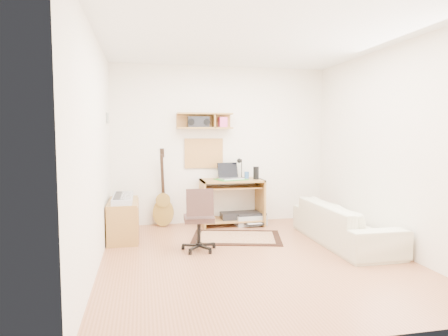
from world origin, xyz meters
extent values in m
cube|color=#AD6E48|center=(0.00, 0.00, -0.01)|extent=(3.60, 4.00, 0.01)
cube|color=white|center=(0.00, 0.00, 2.60)|extent=(3.60, 4.00, 0.01)
cube|color=white|center=(0.00, 2.00, 1.30)|extent=(3.60, 0.01, 2.60)
cube|color=white|center=(-1.80, 0.00, 1.30)|extent=(0.01, 4.00, 2.60)
cube|color=white|center=(1.80, 0.00, 1.30)|extent=(0.01, 4.00, 2.60)
cube|color=#A5773A|center=(-0.30, 1.88, 1.70)|extent=(0.90, 0.25, 0.26)
cube|color=tan|center=(-0.30, 1.98, 1.17)|extent=(0.64, 0.03, 0.49)
cube|color=#4C8CBF|center=(-1.79, 1.50, 1.72)|extent=(0.02, 0.20, 0.15)
cylinder|color=black|center=(0.51, 1.68, 0.85)|extent=(0.09, 0.09, 0.21)
cylinder|color=#3766A5|center=(0.40, 1.83, 0.81)|extent=(0.08, 0.08, 0.11)
cube|color=black|center=(-0.40, 1.87, 1.68)|extent=(0.34, 0.16, 0.18)
cube|color=#CBB688|center=(0.01, 0.91, 0.01)|extent=(1.42, 1.11, 0.02)
cube|color=#A5773A|center=(-1.58, 1.19, 0.28)|extent=(0.40, 0.90, 0.55)
cube|color=#B2B5BA|center=(-1.58, 1.19, 0.59)|extent=(0.27, 0.86, 0.08)
cylinder|color=white|center=(-1.65, 0.99, 0.15)|extent=(0.25, 0.25, 0.30)
cube|color=#A5A8AA|center=(0.42, 1.71, 0.09)|extent=(0.52, 0.42, 0.19)
imported|color=beige|center=(1.38, 0.35, 0.37)|extent=(0.55, 1.87, 0.73)
camera|label=1|loc=(-1.30, -4.50, 1.50)|focal=31.66mm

